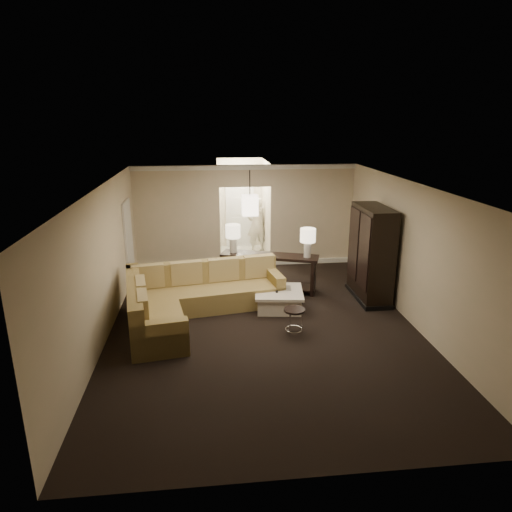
{
  "coord_description": "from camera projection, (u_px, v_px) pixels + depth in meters",
  "views": [
    {
      "loc": [
        -1.05,
        -8.22,
        4.04
      ],
      "look_at": [
        -0.01,
        1.2,
        1.12
      ],
      "focal_mm": 32.0,
      "sensor_mm": 36.0,
      "label": 1
    }
  ],
  "objects": [
    {
      "name": "table_lamp_left",
      "position": [
        233.0,
        234.0,
        10.84
      ],
      "size": [
        0.36,
        0.36,
        0.68
      ],
      "color": "silver",
      "rests_on": "console_table"
    },
    {
      "name": "pendant_light",
      "position": [
        250.0,
        205.0,
        11.1
      ],
      "size": [
        0.38,
        0.38,
        1.09
      ],
      "color": "black",
      "rests_on": "ceiling"
    },
    {
      "name": "armoire",
      "position": [
        371.0,
        256.0,
        10.25
      ],
      "size": [
        0.64,
        1.49,
        2.14
      ],
      "color": "black",
      "rests_on": "ground"
    },
    {
      "name": "wall_front",
      "position": [
        310.0,
        372.0,
        4.9
      ],
      "size": [
        6.0,
        0.04,
        2.8
      ],
      "primitive_type": "cube",
      "color": "beige",
      "rests_on": "ground"
    },
    {
      "name": "console_table",
      "position": [
        269.0,
        269.0,
        10.89
      ],
      "size": [
        2.35,
        1.24,
        0.89
      ],
      "rotation": [
        0.0,
        0.0,
        -0.33
      ],
      "color": "black",
      "rests_on": "ground"
    },
    {
      "name": "person",
      "position": [
        256.0,
        222.0,
        13.9
      ],
      "size": [
        0.78,
        0.62,
        1.88
      ],
      "primitive_type": "imported",
      "rotation": [
        0.0,
        0.0,
        3.42
      ],
      "color": "beige",
      "rests_on": "ground"
    },
    {
      "name": "table_lamp_right",
      "position": [
        308.0,
        238.0,
        10.47
      ],
      "size": [
        0.36,
        0.36,
        0.68
      ],
      "color": "silver",
      "rests_on": "console_table"
    },
    {
      "name": "foyer",
      "position": [
        242.0,
        210.0,
        13.8
      ],
      "size": [
        1.44,
        2.02,
        2.8
      ],
      "color": "beige",
      "rests_on": "ground"
    },
    {
      "name": "wall_back",
      "position": [
        245.0,
        216.0,
        12.5
      ],
      "size": [
        6.0,
        0.04,
        2.8
      ],
      "primitive_type": "cube",
      "color": "beige",
      "rests_on": "ground"
    },
    {
      "name": "side_door",
      "position": [
        129.0,
        243.0,
        11.15
      ],
      "size": [
        0.05,
        0.9,
        2.1
      ],
      "primitive_type": "cube",
      "color": "white",
      "rests_on": "ground"
    },
    {
      "name": "ground",
      "position": [
        263.0,
        327.0,
        9.11
      ],
      "size": [
        8.0,
        8.0,
        0.0
      ],
      "primitive_type": "plane",
      "color": "black",
      "rests_on": "ground"
    },
    {
      "name": "wall_left",
      "position": [
        102.0,
        266.0,
        8.38
      ],
      "size": [
        0.04,
        8.0,
        2.8
      ],
      "primitive_type": "cube",
      "color": "beige",
      "rests_on": "ground"
    },
    {
      "name": "sectional_sofa",
      "position": [
        191.0,
        298.0,
        9.49
      ],
      "size": [
        3.45,
        3.05,
        0.99
      ],
      "rotation": [
        0.0,
        0.0,
        0.17
      ],
      "color": "brown",
      "rests_on": "ground"
    },
    {
      "name": "baseboard",
      "position": [
        246.0,
        263.0,
        12.84
      ],
      "size": [
        6.0,
        0.1,
        0.12
      ],
      "primitive_type": "cube",
      "color": "white",
      "rests_on": "ground"
    },
    {
      "name": "ceiling",
      "position": [
        264.0,
        187.0,
        8.28
      ],
      "size": [
        6.0,
        8.0,
        0.02
      ],
      "primitive_type": "cube",
      "color": "silver",
      "rests_on": "wall_back"
    },
    {
      "name": "drink_table",
      "position": [
        294.0,
        316.0,
        8.72
      ],
      "size": [
        0.41,
        0.41,
        0.52
      ],
      "rotation": [
        0.0,
        0.0,
        -0.16
      ],
      "color": "black",
      "rests_on": "ground"
    },
    {
      "name": "wall_right",
      "position": [
        414.0,
        255.0,
        9.01
      ],
      "size": [
        0.04,
        8.0,
        2.8
      ],
      "primitive_type": "cube",
      "color": "beige",
      "rests_on": "ground"
    },
    {
      "name": "crown_molding",
      "position": [
        245.0,
        167.0,
        12.06
      ],
      "size": [
        6.0,
        0.1,
        0.12
      ],
      "primitive_type": "cube",
      "color": "white",
      "rests_on": "wall_back"
    },
    {
      "name": "coffee_table",
      "position": [
        279.0,
        299.0,
        9.94
      ],
      "size": [
        1.14,
        1.14,
        0.43
      ],
      "rotation": [
        0.0,
        0.0,
        -0.13
      ],
      "color": "white",
      "rests_on": "ground"
    }
  ]
}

